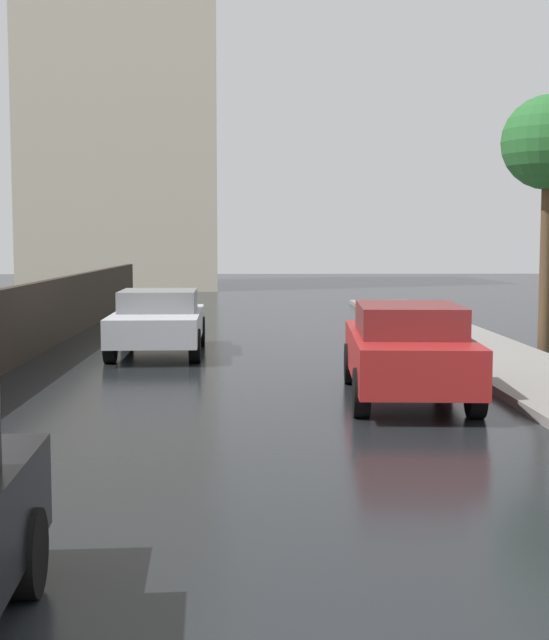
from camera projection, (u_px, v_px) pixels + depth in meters
name	position (u px, v px, depth m)	size (l,w,h in m)	color
car_red_far_ahead	(407.00, 349.00, 13.28)	(1.98, 4.40, 1.45)	maroon
car_silver_behind_camera	(158.00, 320.00, 18.68)	(1.94, 4.27, 1.34)	#B2B5BA
street_tree_near	(549.00, 146.00, 18.97)	(2.02, 2.02, 5.50)	#4C3823
distant_tower	(122.00, 60.00, 44.99)	(9.96, 10.90, 28.14)	beige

